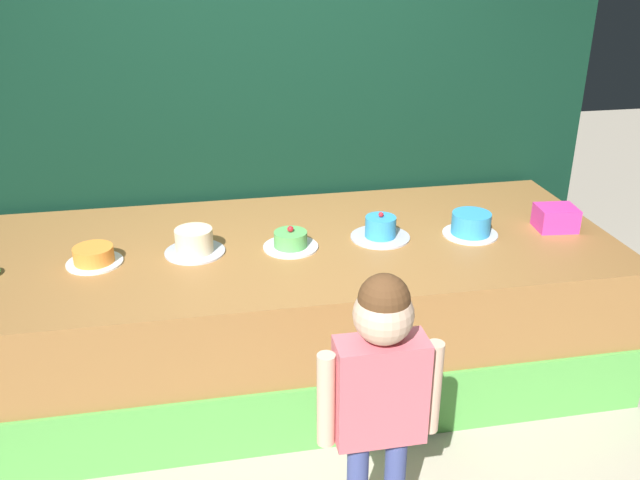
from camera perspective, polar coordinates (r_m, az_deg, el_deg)
name	(u,v)px	position (r m, az deg, el deg)	size (l,w,h in m)	color
ground_plane	(313,447)	(3.40, -0.62, -16.90)	(12.00, 12.00, 0.00)	#BCB29E
stage_platform	(290,307)	(3.73, -2.51, -5.63)	(3.41, 1.39, 0.77)	#9E6B38
curtain_backdrop	(267,73)	(4.09, -4.48, 13.76)	(4.04, 0.08, 3.00)	black
child_figure	(380,382)	(2.49, 5.07, -11.70)	(0.46, 0.21, 1.20)	#3F4C8C
pink_box	(556,218)	(3.91, 19.10, 1.76)	(0.21, 0.17, 0.13)	#E737A1
cake_far_left	(94,256)	(3.49, -18.38, -1.29)	(0.27, 0.27, 0.09)	white
cake_left	(194,242)	(3.47, -10.47, -0.19)	(0.30, 0.30, 0.13)	silver
cake_center	(291,241)	(3.48, -2.47, -0.07)	(0.28, 0.28, 0.12)	silver
cake_right	(380,229)	(3.60, 5.07, 0.90)	(0.31, 0.31, 0.15)	silver
cake_far_right	(471,225)	(3.71, 12.50, 1.25)	(0.29, 0.29, 0.12)	silver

